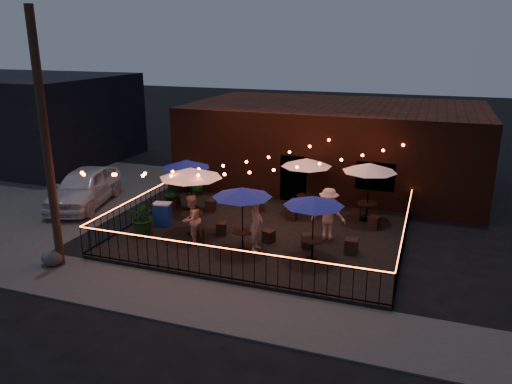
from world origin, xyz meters
TOP-DOWN VIEW (x-y plane):
  - ground at (0.00, 0.00)m, footprint 110.00×110.00m
  - patio at (0.00, 2.00)m, footprint 10.00×8.00m
  - sidewalk at (0.00, -3.25)m, footprint 18.00×2.50m
  - parking_lot at (-12.00, 4.00)m, footprint 11.00×12.00m
  - brick_building at (1.00, 9.99)m, footprint 14.00×8.00m
  - background_building at (-18.00, 9.00)m, footprint 12.00×9.00m
  - utility_pole at (-5.40, -2.60)m, footprint 0.26×0.26m
  - fence_front at (0.00, -2.00)m, footprint 10.00×0.04m
  - fence_left at (-5.00, 2.00)m, footprint 0.04×8.00m
  - fence_right at (5.00, 2.00)m, footprint 0.04×8.00m
  - festoon_lights at (-1.01, 1.70)m, footprint 10.02×8.72m
  - cafe_table_0 at (-2.43, 1.01)m, footprint 2.78×2.78m
  - cafe_table_1 at (-3.80, 3.27)m, footprint 2.16×2.16m
  - cafe_table_2 at (-0.17, 0.26)m, footprint 2.55×2.55m
  - cafe_table_3 at (0.86, 4.80)m, footprint 2.75×2.75m
  - cafe_table_4 at (2.23, 0.34)m, footprint 2.39×2.39m
  - cafe_table_5 at (3.41, 4.62)m, footprint 2.22×2.22m
  - bistro_chair_0 at (-4.45, 0.72)m, footprint 0.47×0.47m
  - bistro_chair_1 at (-1.99, 0.46)m, footprint 0.47×0.47m
  - bistro_chair_2 at (-4.51, 3.45)m, footprint 0.42×0.42m
  - bistro_chair_3 at (-2.88, 3.53)m, footprint 0.50×0.50m
  - bistro_chair_4 at (-1.42, 1.31)m, footprint 0.48×0.48m
  - bistro_chair_5 at (0.45, 1.21)m, footprint 0.45×0.45m
  - bistro_chair_6 at (-0.94, 4.25)m, footprint 0.48×0.48m
  - bistro_chair_7 at (0.59, 3.69)m, footprint 0.38×0.38m
  - bistro_chair_8 at (1.84, 1.24)m, footprint 0.50×0.50m
  - bistro_chair_9 at (3.37, 1.23)m, footprint 0.43×0.43m
  - bistro_chair_10 at (2.99, 4.59)m, footprint 0.35×0.35m
  - bistro_chair_11 at (3.80, 3.82)m, footprint 0.49×0.49m
  - patron_a at (0.26, 0.40)m, footprint 0.54×0.74m
  - patron_b at (-2.07, 0.22)m, footprint 0.81×0.96m
  - patron_c at (2.36, 2.18)m, footprint 1.26×0.76m
  - potted_shrub_a at (-4.13, 0.42)m, footprint 1.45×1.36m
  - potted_shrub_b at (-4.60, 3.45)m, footprint 0.84×0.75m
  - potted_shrub_c at (-4.52, 5.51)m, footprint 0.93×0.93m
  - cooler at (-3.95, 1.45)m, footprint 0.75×0.59m
  - boulder at (-5.61, -2.73)m, footprint 0.84×0.72m
  - car_white at (-8.59, 2.77)m, footprint 3.09×5.19m
  - car_silver at (-13.82, 7.55)m, footprint 2.54×4.46m

SIDE VIEW (x-z plane):
  - ground at x=0.00m, z-range 0.00..0.00m
  - parking_lot at x=-12.00m, z-range 0.00..0.02m
  - sidewalk at x=0.00m, z-range 0.00..0.05m
  - patio at x=0.00m, z-range 0.00..0.15m
  - boulder at x=-5.61m, z-range 0.00..0.63m
  - bistro_chair_10 at x=2.99m, z-range 0.15..0.56m
  - bistro_chair_0 at x=-4.45m, z-range 0.15..0.57m
  - bistro_chair_5 at x=0.45m, z-range 0.15..0.58m
  - bistro_chair_1 at x=-1.99m, z-range 0.15..0.59m
  - bistro_chair_6 at x=-0.94m, z-range 0.15..0.59m
  - bistro_chair_2 at x=-4.51m, z-range 0.15..0.59m
  - bistro_chair_7 at x=0.59m, z-range 0.15..0.59m
  - bistro_chair_4 at x=-1.42m, z-range 0.15..0.60m
  - bistro_chair_8 at x=1.84m, z-range 0.15..0.61m
  - bistro_chair_11 at x=3.80m, z-range 0.15..0.62m
  - bistro_chair_3 at x=-2.88m, z-range 0.15..0.64m
  - bistro_chair_9 at x=3.37m, z-range 0.15..0.65m
  - cooler at x=-3.95m, z-range 0.16..1.04m
  - fence_front at x=0.00m, z-range 0.14..1.18m
  - fence_left at x=-5.00m, z-range 0.14..1.18m
  - fence_right at x=5.00m, z-range 0.14..1.18m
  - car_silver at x=-13.82m, z-range 0.00..1.39m
  - potted_shrub_c at x=-4.52m, z-range 0.15..1.42m
  - potted_shrub_b at x=-4.60m, z-range 0.15..1.43m
  - potted_shrub_a at x=-4.13m, z-range 0.15..1.46m
  - car_white at x=-8.59m, z-range 0.00..1.65m
  - patron_b at x=-2.07m, z-range 0.15..1.91m
  - patron_a at x=0.26m, z-range 0.15..2.02m
  - patron_c at x=2.36m, z-range 0.15..2.05m
  - brick_building at x=1.00m, z-range 0.00..4.00m
  - cafe_table_4 at x=2.23m, z-range 1.04..3.20m
  - cafe_table_1 at x=-3.80m, z-range 1.06..3.25m
  - cafe_table_2 at x=-0.17m, z-range 1.07..3.29m
  - cafe_table_3 at x=0.86m, z-range 1.09..3.38m
  - cafe_table_5 at x=3.41m, z-range 1.12..3.46m
  - cafe_table_0 at x=-2.43m, z-range 1.19..3.71m
  - background_building at x=-18.00m, z-range 0.00..5.00m
  - festoon_lights at x=-1.01m, z-range 1.86..3.18m
  - utility_pole at x=-5.40m, z-range 0.00..8.00m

